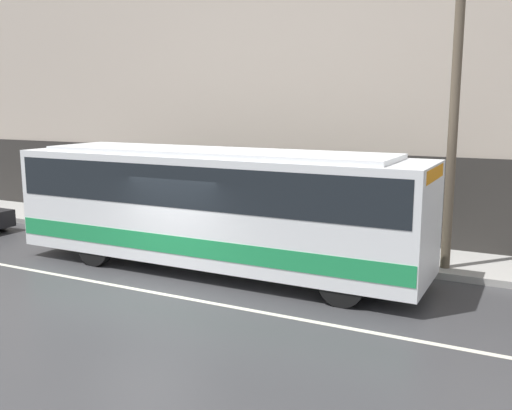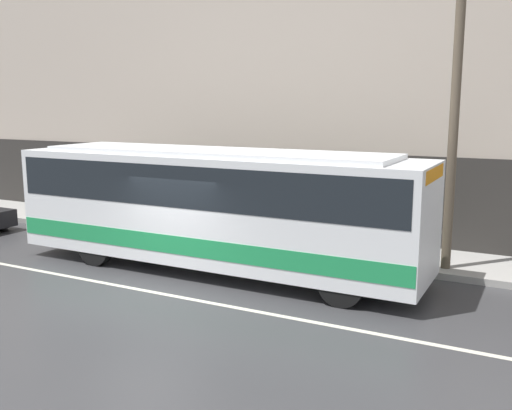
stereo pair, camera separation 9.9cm
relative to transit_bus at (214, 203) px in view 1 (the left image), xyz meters
The scene contains 6 objects.
ground_plane 2.85m from the transit_bus, 100.19° to the right, with size 60.00×60.00×0.00m, color #38383A.
sidewalk 3.51m from the transit_bus, 97.39° to the left, with size 60.00×2.54×0.17m.
building_facade 6.09m from the transit_bus, 95.07° to the left, with size 60.00×0.35×12.17m.
lane_stripe 2.85m from the transit_bus, 100.19° to the right, with size 54.00×0.14×0.01m.
transit_bus is the anchor object (origin of this frame).
utility_pole_near 6.50m from the transit_bus, 23.41° to the left, with size 0.23×0.23×8.68m.
Camera 1 is at (7.90, -10.05, 4.25)m, focal length 40.00 mm.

